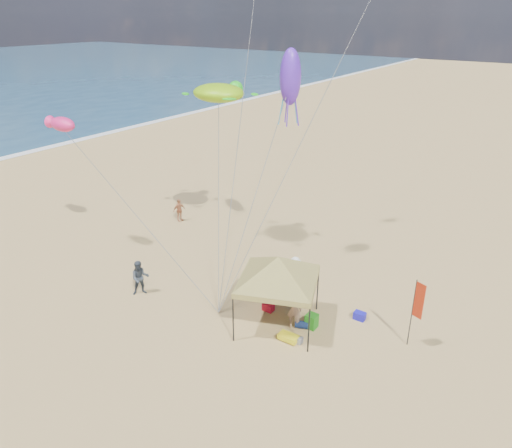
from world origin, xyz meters
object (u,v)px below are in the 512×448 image
object	(u,v)px
beach_cart	(288,337)
chair_green	(312,321)
canopy_tent	(279,259)
person_near_c	(295,271)
person_far_a	(179,210)
cooler_red	(268,307)
feather_flag	(417,304)
chair_yellow	(251,285)
person_near_a	(294,310)
person_near_b	(140,278)
cooler_blue	(360,316)

from	to	relation	value
beach_cart	chair_green	bearing A→B (deg)	76.42
chair_green	canopy_tent	bearing A→B (deg)	-154.29
person_near_c	person_far_a	world-z (taller)	person_near_c
cooler_red	beach_cart	bearing A→B (deg)	-36.01
feather_flag	person_far_a	world-z (taller)	feather_flag
chair_yellow	person_near_a	distance (m)	3.81
cooler_red	person_near_a	bearing A→B (deg)	-14.08
person_near_b	person_near_a	bearing A→B (deg)	-35.95
chair_green	chair_yellow	distance (m)	4.31
person_near_a	person_far_a	size ratio (longest dim) A/B	1.15
chair_green	beach_cart	world-z (taller)	chair_green
person_near_b	feather_flag	bearing A→B (deg)	-34.40
person_far_a	person_near_c	bearing A→B (deg)	-92.27
feather_flag	cooler_red	size ratio (longest dim) A/B	6.15
chair_yellow	person_near_c	distance (m)	2.51
chair_green	person_near_c	world-z (taller)	person_near_c
canopy_tent	feather_flag	size ratio (longest dim) A/B	1.89
person_near_a	chair_green	bearing A→B (deg)	-169.44
person_near_c	person_near_a	bearing A→B (deg)	130.08
canopy_tent	cooler_red	size ratio (longest dim) A/B	11.63
chair_green	person_far_a	world-z (taller)	person_far_a
chair_green	feather_flag	bearing A→B (deg)	16.14
canopy_tent	cooler_blue	distance (m)	5.16
cooler_blue	person_near_c	distance (m)	4.37
chair_green	person_near_a	distance (m)	1.00
person_near_c	feather_flag	bearing A→B (deg)	176.61
person_near_a	chair_yellow	bearing A→B (deg)	-41.70
person_near_c	chair_yellow	bearing A→B (deg)	60.08
canopy_tent	chair_yellow	xyz separation A→B (m)	(-2.74, 1.71, -3.11)
person_near_b	person_near_c	bearing A→B (deg)	-9.06
chair_yellow	person_near_c	world-z (taller)	person_near_c
chair_green	beach_cart	xyz separation A→B (m)	(-0.36, -1.48, -0.15)
chair_yellow	cooler_red	bearing A→B (deg)	-29.23
feather_flag	cooler_blue	world-z (taller)	feather_flag
chair_yellow	person_near_b	size ratio (longest dim) A/B	0.37
chair_yellow	person_near_c	bearing A→B (deg)	49.93
feather_flag	person_near_a	world-z (taller)	feather_flag
chair_green	person_near_b	bearing A→B (deg)	-164.29
cooler_red	person_far_a	bearing A→B (deg)	152.96
chair_green	beach_cart	bearing A→B (deg)	-103.58
beach_cart	person_near_c	distance (m)	4.96
feather_flag	person_far_a	bearing A→B (deg)	165.89
feather_flag	chair_yellow	xyz separation A→B (m)	(-8.47, -0.23, -1.85)
feather_flag	cooler_red	distance (m)	7.10
person_near_b	person_near_c	size ratio (longest dim) A/B	1.16
chair_green	beach_cart	size ratio (longest dim) A/B	0.78
person_far_a	cooler_blue	bearing A→B (deg)	-92.02
chair_green	cooler_blue	bearing A→B (deg)	49.78
feather_flag	cooler_blue	distance (m)	3.42
person_far_a	person_near_b	bearing A→B (deg)	-136.90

